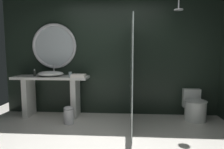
# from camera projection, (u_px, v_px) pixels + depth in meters

# --- Properties ---
(back_wall_panel) EXTENTS (4.80, 0.10, 2.60)m
(back_wall_panel) POSITION_uv_depth(u_px,v_px,m) (112.00, 55.00, 4.40)
(back_wall_panel) COLOR black
(back_wall_panel) RESTS_ON ground_plane
(vanity_counter) EXTENTS (1.56, 0.50, 0.87)m
(vanity_counter) POSITION_uv_depth(u_px,v_px,m) (52.00, 91.00, 4.25)
(vanity_counter) COLOR silver
(vanity_counter) RESTS_ON ground_plane
(vessel_sink) EXTENTS (0.54, 0.44, 0.24)m
(vessel_sink) POSITION_uv_depth(u_px,v_px,m) (51.00, 74.00, 4.21)
(vessel_sink) COLOR white
(vessel_sink) RESTS_ON vanity_counter
(tumbler_cup) EXTENTS (0.06, 0.06, 0.10)m
(tumbler_cup) POSITION_uv_depth(u_px,v_px,m) (70.00, 74.00, 4.13)
(tumbler_cup) COLOR silver
(tumbler_cup) RESTS_ON vanity_counter
(soap_dispenser) EXTENTS (0.05, 0.05, 0.15)m
(soap_dispenser) POSITION_uv_depth(u_px,v_px,m) (35.00, 73.00, 4.20)
(soap_dispenser) COLOR #282D28
(soap_dispenser) RESTS_ON vanity_counter
(round_wall_mirror) EXTENTS (0.98, 0.06, 0.98)m
(round_wall_mirror) POSITION_uv_depth(u_px,v_px,m) (54.00, 46.00, 4.38)
(round_wall_mirror) COLOR silver
(shower_glass_panel) EXTENTS (0.02, 1.45, 1.95)m
(shower_glass_panel) POSITION_uv_depth(u_px,v_px,m) (131.00, 74.00, 3.64)
(shower_glass_panel) COLOR silver
(shower_glass_panel) RESTS_ON ground_plane
(rain_shower_head) EXTENTS (0.17, 0.17, 0.36)m
(rain_shower_head) POSITION_uv_depth(u_px,v_px,m) (179.00, 7.00, 3.69)
(rain_shower_head) COLOR silver
(toilet) EXTENTS (0.44, 0.59, 0.59)m
(toilet) POSITION_uv_depth(u_px,v_px,m) (194.00, 107.00, 4.07)
(toilet) COLOR white
(toilet) RESTS_ON ground_plane
(waste_bin) EXTENTS (0.19, 0.19, 0.34)m
(waste_bin) POSITION_uv_depth(u_px,v_px,m) (69.00, 115.00, 3.85)
(waste_bin) COLOR silver
(waste_bin) RESTS_ON ground_plane
(folded_hand_towel) EXTENTS (0.28, 0.20, 0.06)m
(folded_hand_towel) POSITION_uv_depth(u_px,v_px,m) (79.00, 76.00, 4.02)
(folded_hand_towel) COLOR silver
(folded_hand_towel) RESTS_ON vanity_counter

